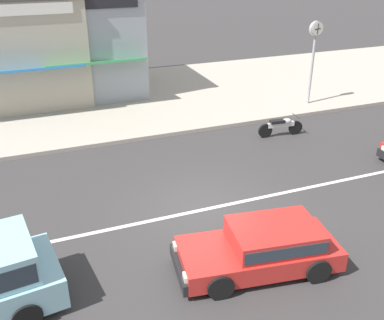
# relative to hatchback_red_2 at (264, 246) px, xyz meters

# --- Properties ---
(ground_plane) EXTENTS (160.00, 160.00, 0.00)m
(ground_plane) POSITION_rel_hatchback_red_2_xyz_m (-0.28, 2.82, -0.59)
(ground_plane) COLOR #383535
(lane_centre_stripe) EXTENTS (50.40, 0.14, 0.01)m
(lane_centre_stripe) POSITION_rel_hatchback_red_2_xyz_m (-0.28, 2.82, -0.59)
(lane_centre_stripe) COLOR silver
(lane_centre_stripe) RESTS_ON ground
(kerb_strip) EXTENTS (68.00, 10.00, 0.15)m
(kerb_strip) POSITION_rel_hatchback_red_2_xyz_m (-0.28, 13.32, -0.51)
(kerb_strip) COLOR #ADA393
(kerb_strip) RESTS_ON ground
(hatchback_red_2) EXTENTS (3.98, 2.13, 1.10)m
(hatchback_red_2) POSITION_rel_hatchback_red_2_xyz_m (0.00, 0.00, 0.00)
(hatchback_red_2) COLOR red
(hatchback_red_2) RESTS_ON ground
(motorcycle_0) EXTENTS (1.86, 0.56, 0.80)m
(motorcycle_0) POSITION_rel_hatchback_red_2_xyz_m (4.63, 6.79, -0.17)
(motorcycle_0) COLOR black
(motorcycle_0) RESTS_ON ground
(street_clock) EXTENTS (0.65, 0.22, 3.73)m
(street_clock) POSITION_rel_hatchback_red_2_xyz_m (7.72, 9.46, 2.33)
(street_clock) COLOR #9E9EA3
(street_clock) RESTS_ON kerb_strip
(shopfront_corner_warung) EXTENTS (4.96, 6.43, 5.01)m
(shopfront_corner_warung) POSITION_rel_hatchback_red_2_xyz_m (-1.48, 15.46, 2.07)
(shopfront_corner_warung) COLOR #999EA8
(shopfront_corner_warung) RESTS_ON kerb_strip
(shopfront_far_kios) EXTENTS (6.88, 6.34, 4.93)m
(shopfront_far_kios) POSITION_rel_hatchback_red_2_xyz_m (-5.08, 15.23, 2.03)
(shopfront_far_kios) COLOR #B2A893
(shopfront_far_kios) RESTS_ON kerb_strip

